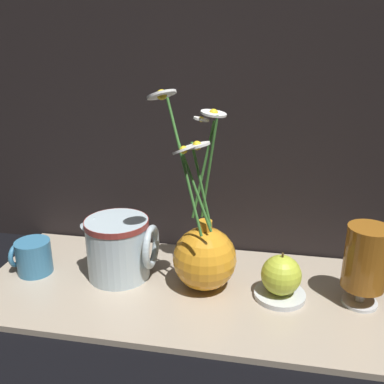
{
  "coord_description": "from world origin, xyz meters",
  "views": [
    {
      "loc": [
        0.14,
        -0.72,
        0.48
      ],
      "look_at": [
        0.01,
        0.0,
        0.21
      ],
      "focal_mm": 40.0,
      "sensor_mm": 36.0,
      "label": 1
    }
  ],
  "objects": [
    {
      "name": "saucer_plate",
      "position": [
        0.18,
        -0.0,
        0.02
      ],
      "size": [
        0.1,
        0.1,
        0.01
      ],
      "color": "silver",
      "rests_on": "shelf"
    },
    {
      "name": "yellow_mug",
      "position": [
        -0.33,
        0.0,
        0.05
      ],
      "size": [
        0.08,
        0.07,
        0.07
      ],
      "color": "teal",
      "rests_on": "shelf"
    },
    {
      "name": "ground_plane",
      "position": [
        0.0,
        0.0,
        0.0
      ],
      "size": [
        6.0,
        6.0,
        0.0
      ],
      "primitive_type": "plane",
      "color": "black"
    },
    {
      "name": "tea_glass",
      "position": [
        0.33,
        0.01,
        0.1
      ],
      "size": [
        0.08,
        0.08,
        0.16
      ],
      "color": "silver",
      "rests_on": "shelf"
    },
    {
      "name": "vase_with_flowers",
      "position": [
        0.03,
        0.01,
        0.08
      ],
      "size": [
        0.15,
        0.17,
        0.39
      ],
      "color": "orange",
      "rests_on": "shelf"
    },
    {
      "name": "shelf",
      "position": [
        0.0,
        0.0,
        0.01
      ],
      "size": [
        0.82,
        0.35,
        0.01
      ],
      "color": "tan",
      "rests_on": "ground_plane"
    },
    {
      "name": "orange_fruit",
      "position": [
        0.18,
        -0.0,
        0.06
      ],
      "size": [
        0.08,
        0.08,
        0.08
      ],
      "color": "#B7C638",
      "rests_on": "saucer_plate"
    },
    {
      "name": "ceramic_pitcher",
      "position": [
        -0.14,
        0.02,
        0.08
      ],
      "size": [
        0.15,
        0.13,
        0.14
      ],
      "color": "silver",
      "rests_on": "shelf"
    }
  ]
}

